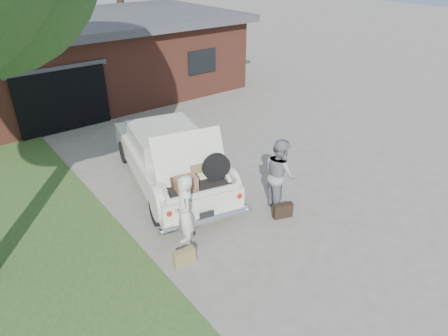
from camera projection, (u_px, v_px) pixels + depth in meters
ground at (239, 216)px, 9.91m from camera, size 90.00×90.00×0.00m
house at (91, 56)px, 17.60m from camera, size 12.80×7.80×3.30m
sedan at (170, 158)px, 10.97m from camera, size 3.19×5.65×2.12m
woman_left at (185, 213)px, 8.47m from camera, size 0.62×0.75×1.78m
woman_right at (280, 174)px, 9.87m from camera, size 0.94×1.08×1.87m
suitcase_left at (184, 257)px, 8.32m from camera, size 0.48×0.20×0.36m
suitcase_right at (283, 211)px, 9.79m from camera, size 0.51×0.31×0.38m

